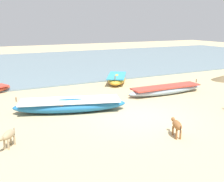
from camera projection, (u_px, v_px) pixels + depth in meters
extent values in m
plane|color=tan|center=(139.00, 117.00, 11.23)|extent=(80.00, 80.00, 0.00)
cube|color=slate|center=(47.00, 63.00, 25.94)|extent=(60.00, 20.00, 0.08)
ellipsoid|color=gold|center=(117.00, 79.00, 17.53)|extent=(2.56, 3.17, 0.55)
cube|color=#3399BF|center=(117.00, 76.00, 17.47)|extent=(2.35, 2.85, 0.07)
cube|color=olive|center=(117.00, 77.00, 17.27)|extent=(0.87, 0.61, 0.04)
cylinder|color=olive|center=(115.00, 78.00, 16.09)|extent=(0.06, 0.06, 0.20)
ellipsoid|color=#1E669E|center=(70.00, 106.00, 11.83)|extent=(5.11, 2.60, 0.57)
cube|color=white|center=(70.00, 100.00, 11.77)|extent=(4.53, 2.40, 0.07)
cube|color=olive|center=(62.00, 103.00, 11.74)|extent=(0.41, 0.99, 0.04)
cylinder|color=olive|center=(16.00, 100.00, 11.38)|extent=(0.06, 0.06, 0.20)
ellipsoid|color=#8CA5B7|center=(166.00, 90.00, 14.83)|extent=(4.73, 1.02, 0.46)
cube|color=#CC3F33|center=(166.00, 87.00, 14.78)|extent=(4.16, 0.99, 0.07)
cube|color=olive|center=(171.00, 87.00, 14.95)|extent=(0.13, 0.80, 0.04)
cylinder|color=olive|center=(196.00, 81.00, 15.65)|extent=(0.06, 0.06, 0.20)
ellipsoid|color=brown|center=(177.00, 125.00, 9.15)|extent=(0.47, 0.70, 0.28)
ellipsoid|color=brown|center=(173.00, 119.00, 9.55)|extent=(0.20, 0.25, 0.15)
sphere|color=#2D2119|center=(172.00, 119.00, 9.65)|extent=(0.08, 0.08, 0.06)
cylinder|color=brown|center=(173.00, 131.00, 9.39)|extent=(0.07, 0.07, 0.33)
cylinder|color=brown|center=(177.00, 130.00, 9.41)|extent=(0.07, 0.07, 0.33)
cylinder|color=brown|center=(176.00, 135.00, 9.03)|extent=(0.07, 0.07, 0.33)
cylinder|color=brown|center=(180.00, 135.00, 9.04)|extent=(0.07, 0.07, 0.33)
cylinder|color=#2D2119|center=(180.00, 130.00, 8.82)|extent=(0.02, 0.02, 0.27)
ellipsoid|color=tan|center=(9.00, 135.00, 8.41)|extent=(0.57, 0.64, 0.27)
ellipsoid|color=tan|center=(1.00, 139.00, 8.01)|extent=(0.22, 0.24, 0.15)
cylinder|color=tan|center=(8.00, 145.00, 8.29)|extent=(0.06, 0.06, 0.31)
cylinder|color=tan|center=(4.00, 145.00, 8.32)|extent=(0.06, 0.06, 0.31)
cylinder|color=tan|center=(15.00, 140.00, 8.64)|extent=(0.06, 0.06, 0.31)
cylinder|color=tan|center=(11.00, 140.00, 8.66)|extent=(0.06, 0.06, 0.31)
cylinder|color=#2D2119|center=(14.00, 131.00, 8.73)|extent=(0.02, 0.02, 0.25)
cone|color=brown|center=(223.00, 78.00, 18.39)|extent=(2.12, 2.12, 0.35)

